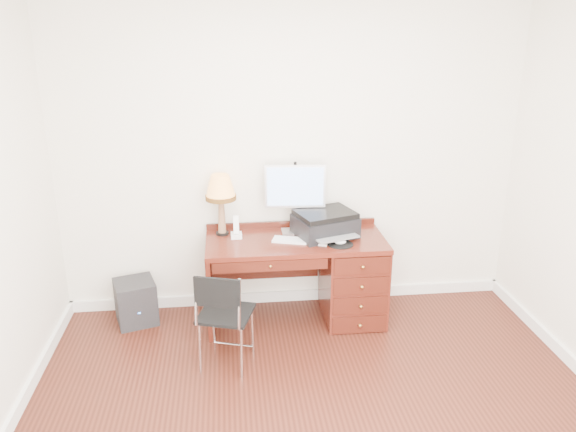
{
  "coord_description": "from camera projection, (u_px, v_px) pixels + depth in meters",
  "views": [
    {
      "loc": [
        -0.55,
        -2.94,
        2.49
      ],
      "look_at": [
        -0.09,
        1.2,
        1.03
      ],
      "focal_mm": 35.0,
      "sensor_mm": 36.0,
      "label": 1
    }
  ],
  "objects": [
    {
      "name": "desk",
      "position": [
        332.0,
        274.0,
        4.85
      ],
      "size": [
        1.5,
        0.67,
        0.75
      ],
      "color": "#571C12",
      "rests_on": "ground"
    },
    {
      "name": "keyboard",
      "position": [
        300.0,
        241.0,
        4.64
      ],
      "size": [
        0.47,
        0.26,
        0.02
      ],
      "primitive_type": "cube",
      "rotation": [
        0.0,
        0.0,
        -0.29
      ],
      "color": "white",
      "rests_on": "desk"
    },
    {
      "name": "chair",
      "position": [
        226.0,
        310.0,
        4.1
      ],
      "size": [
        0.47,
        0.47,
        0.79
      ],
      "rotation": [
        0.0,
        0.0,
        -0.3
      ],
      "color": "black",
      "rests_on": "ground"
    },
    {
      "name": "monitor",
      "position": [
        295.0,
        190.0,
        4.75
      ],
      "size": [
        0.52,
        0.18,
        0.59
      ],
      "rotation": [
        0.0,
        0.0,
        -0.07
      ],
      "color": "silver",
      "rests_on": "desk"
    },
    {
      "name": "mouse_pad",
      "position": [
        340.0,
        243.0,
        4.58
      ],
      "size": [
        0.21,
        0.21,
        0.04
      ],
      "color": "black",
      "rests_on": "desk"
    },
    {
      "name": "room_shell",
      "position": [
        308.0,
        363.0,
        4.21
      ],
      "size": [
        4.0,
        4.0,
        4.0
      ],
      "color": "white",
      "rests_on": "ground"
    },
    {
      "name": "ground",
      "position": [
        322.0,
        426.0,
        3.64
      ],
      "size": [
        4.0,
        4.0,
        0.0
      ],
      "primitive_type": "plane",
      "color": "black",
      "rests_on": "ground"
    },
    {
      "name": "printer",
      "position": [
        325.0,
        224.0,
        4.75
      ],
      "size": [
        0.58,
        0.51,
        0.22
      ],
      "rotation": [
        0.0,
        0.0,
        0.32
      ],
      "color": "black",
      "rests_on": "desk"
    },
    {
      "name": "equipment_box",
      "position": [
        136.0,
        302.0,
        4.84
      ],
      "size": [
        0.41,
        0.41,
        0.38
      ],
      "primitive_type": "cube",
      "rotation": [
        0.0,
        0.0,
        0.3
      ],
      "color": "black",
      "rests_on": "ground"
    },
    {
      "name": "phone",
      "position": [
        236.0,
        231.0,
        4.71
      ],
      "size": [
        0.09,
        0.09,
        0.19
      ],
      "rotation": [
        0.0,
        0.0,
        0.02
      ],
      "color": "white",
      "rests_on": "desk"
    },
    {
      "name": "pen_cup",
      "position": [
        329.0,
        228.0,
        4.81
      ],
      "size": [
        0.07,
        0.07,
        0.09
      ],
      "primitive_type": "cylinder",
      "color": "black",
      "rests_on": "desk"
    },
    {
      "name": "leg_lamp",
      "position": [
        221.0,
        191.0,
        4.68
      ],
      "size": [
        0.26,
        0.26,
        0.53
      ],
      "color": "black",
      "rests_on": "desk"
    }
  ]
}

